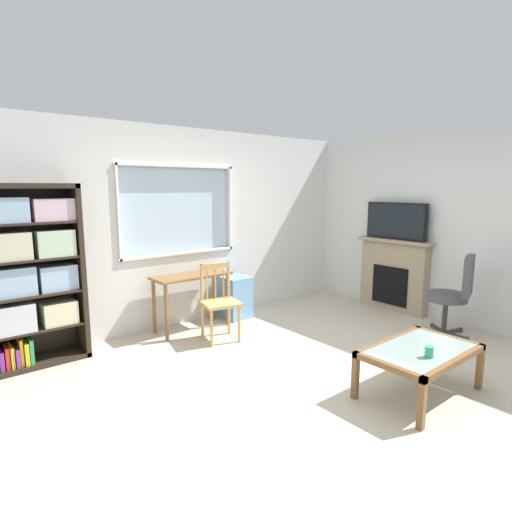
% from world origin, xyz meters
% --- Properties ---
extents(ground, '(6.12, 5.53, 0.02)m').
position_xyz_m(ground, '(0.00, 0.00, -0.01)').
color(ground, beige).
extents(wall_back_with_window, '(5.12, 0.15, 2.54)m').
position_xyz_m(wall_back_with_window, '(0.03, 2.27, 1.24)').
color(wall_back_with_window, silver).
rests_on(wall_back_with_window, ground).
extents(wall_right, '(0.12, 4.73, 2.54)m').
position_xyz_m(wall_right, '(2.62, 0.00, 1.27)').
color(wall_right, silver).
rests_on(wall_right, ground).
extents(bookshelf, '(0.90, 0.38, 1.83)m').
position_xyz_m(bookshelf, '(-2.02, 2.02, 0.96)').
color(bookshelf, '#2D2319').
rests_on(bookshelf, ground).
extents(desk_under_window, '(0.98, 0.42, 0.71)m').
position_xyz_m(desk_under_window, '(-0.26, 1.92, 0.59)').
color(desk_under_window, brown).
rests_on(desk_under_window, ground).
extents(wooden_chair, '(0.50, 0.49, 0.90)m').
position_xyz_m(wooden_chair, '(-0.20, 1.40, 0.46)').
color(wooden_chair, tan).
rests_on(wooden_chair, ground).
extents(plastic_drawer_unit, '(0.35, 0.40, 0.58)m').
position_xyz_m(plastic_drawer_unit, '(0.45, 1.97, 0.29)').
color(plastic_drawer_unit, '#72ADDB').
rests_on(plastic_drawer_unit, ground).
extents(fireplace, '(0.26, 1.12, 1.05)m').
position_xyz_m(fireplace, '(2.47, 0.78, 0.53)').
color(fireplace, tan).
rests_on(fireplace, ground).
extents(tv, '(0.06, 0.94, 0.53)m').
position_xyz_m(tv, '(2.45, 0.78, 1.31)').
color(tv, black).
rests_on(tv, fireplace).
extents(office_chair, '(0.58, 0.56, 1.00)m').
position_xyz_m(office_chair, '(2.04, -0.31, 0.55)').
color(office_chair, '#4C4C51').
rests_on(office_chair, ground).
extents(coffee_table, '(1.05, 0.65, 0.42)m').
position_xyz_m(coffee_table, '(0.40, -0.80, 0.36)').
color(coffee_table, '#8C9E99').
rests_on(coffee_table, ground).
extents(sippy_cup, '(0.07, 0.07, 0.09)m').
position_xyz_m(sippy_cup, '(0.27, -0.94, 0.46)').
color(sippy_cup, '#33B770').
rests_on(sippy_cup, coffee_table).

